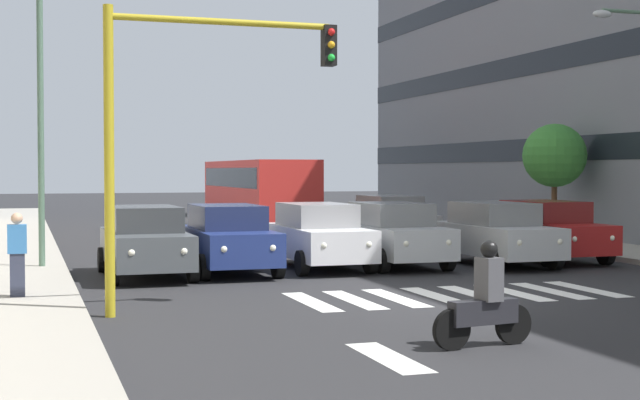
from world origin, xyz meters
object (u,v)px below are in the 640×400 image
object	(u,v)px
car_2	(393,234)
motorcycle_with_rider	(485,303)
car_4	(228,238)
street_lamp_right	(61,77)
car_5	(145,241)
car_3	(318,235)
car_0	(547,230)
pedestrian_waiting	(17,253)
car_row2_0	(391,220)
street_tree_1	(555,156)
car_1	(496,233)
bus_behind_traffic	(257,188)
traffic_light_gantry	(178,109)

from	to	relation	value
car_2	motorcycle_with_rider	size ratio (longest dim) A/B	2.62
car_2	car_4	bearing A→B (deg)	2.40
street_lamp_right	car_4	bearing A→B (deg)	156.62
car_5	car_3	bearing A→B (deg)	-173.67
car_4	car_5	world-z (taller)	same
car_0	car_2	bearing A→B (deg)	0.47
motorcycle_with_rider	pedestrian_waiting	xyz separation A→B (m)	(6.55, -6.66, 0.35)
car_4	motorcycle_with_rider	distance (m)	10.87
car_row2_0	street_lamp_right	bearing A→B (deg)	24.18
car_row2_0	street_tree_1	world-z (taller)	street_tree_1
car_1	car_2	bearing A→B (deg)	-12.71
car_1	car_5	bearing A→B (deg)	-1.05
car_0	car_5	xyz separation A→B (m)	(11.47, 0.49, 0.00)
car_5	car_row2_0	distance (m)	11.65
car_3	pedestrian_waiting	xyz separation A→B (m)	(7.51, 4.34, 0.11)
street_tree_1	pedestrian_waiting	size ratio (longest dim) A/B	2.51
car_1	bus_behind_traffic	bearing A→B (deg)	-79.95
car_4	car_0	bearing A→B (deg)	-178.59
street_lamp_right	street_tree_1	distance (m)	17.45
bus_behind_traffic	pedestrian_waiting	xyz separation A→B (m)	(9.62, 19.33, -0.86)
car_1	traffic_light_gantry	world-z (taller)	traffic_light_gantry
car_5	pedestrian_waiting	size ratio (longest dim) A/B	2.72
car_row2_0	bus_behind_traffic	xyz separation A→B (m)	(2.63, -8.50, 0.97)
traffic_light_gantry	car_0	bearing A→B (deg)	-150.90
car_5	street_tree_1	size ratio (longest dim) A/B	1.09
car_0	car_2	world-z (taller)	same
traffic_light_gantry	street_tree_1	size ratio (longest dim) A/B	1.34
car_row2_0	pedestrian_waiting	distance (m)	16.35
car_2	car_3	bearing A→B (deg)	-1.51
car_4	bus_behind_traffic	bearing A→B (deg)	-106.73
car_5	traffic_light_gantry	size ratio (longest dim) A/B	0.81
car_5	street_tree_1	xyz separation A→B (m)	(-15.05, -5.83, 2.22)
car_1	car_3	xyz separation A→B (m)	(4.88, -0.68, 0.00)
car_0	traffic_light_gantry	bearing A→B (deg)	29.10
car_3	car_4	distance (m)	2.49
car_5	traffic_light_gantry	world-z (taller)	traffic_light_gantry
car_3	car_5	bearing A→B (deg)	6.33
car_0	motorcycle_with_rider	distance (m)	13.51
car_1	street_lamp_right	size ratio (longest dim) A/B	0.56
car_3	traffic_light_gantry	size ratio (longest dim) A/B	0.81
car_1	street_tree_1	bearing A→B (deg)	-132.96
car_0	motorcycle_with_rider	bearing A→B (deg)	54.44
car_3	street_tree_1	world-z (taller)	street_tree_1
car_row2_0	traffic_light_gantry	distance (m)	16.30
car_row2_0	traffic_light_gantry	xyz separation A→B (m)	(9.46, 12.97, 2.81)
car_1	traffic_light_gantry	size ratio (longest dim) A/B	0.81
car_4	pedestrian_waiting	xyz separation A→B (m)	(5.04, 4.09, 0.11)
car_4	street_lamp_right	bearing A→B (deg)	-23.38
car_3	bus_behind_traffic	xyz separation A→B (m)	(-2.10, -14.99, 0.97)
car_1	street_tree_1	world-z (taller)	street_tree_1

